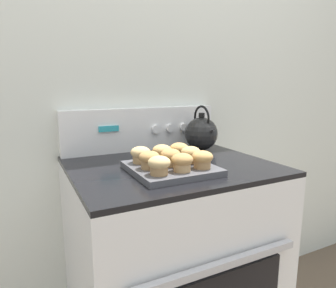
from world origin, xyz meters
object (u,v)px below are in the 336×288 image
Objects in this scene: muffin_r2_c2 at (179,150)px; muffin_r0_c0 at (159,165)px; muffin_r1_c1 at (171,157)px; muffin_r1_c2 at (191,154)px; muffin_r2_c1 at (162,152)px; tea_kettle at (201,133)px; muffin_pan at (171,168)px; muffin_r0_c2 at (202,159)px; muffin_r2_c0 at (141,154)px; muffin_r1_c0 at (149,159)px; stove_range at (170,269)px; muffin_r0_c1 at (182,162)px.

muffin_r0_c0 is at bearing -134.56° from muffin_r2_c2.
muffin_r1_c2 is at bearing 3.09° from muffin_r1_c1.
tea_kettle reaches higher than muffin_r2_c1.
muffin_r2_c2 is 0.35× the size of tea_kettle.
muffin_pan is at bearing 37.30° from muffin_r1_c1.
muffin_r0_c2 is 0.35× the size of tea_kettle.
muffin_r0_c2 and muffin_r2_c0 have the same top height.
muffin_r2_c0 is 0.08m from muffin_r2_c1.
muffin_r0_c2 is (0.16, 0.00, 0.00)m from muffin_r0_c0.
muffin_r2_c1 is at bearing 136.28° from muffin_r1_c2.
muffin_r1_c0 is 1.00× the size of muffin_r2_c2.
stove_range is 0.53m from muffin_r0_c2.
muffin_pan is at bearing 44.25° from muffin_r0_c0.
muffin_r0_c0 is 0.18m from muffin_r1_c2.
muffin_r1_c0 is 0.12m from muffin_r2_c1.
muffin_r2_c1 is at bearing 61.68° from muffin_r0_c0.
muffin_pan is 0.12m from muffin_r2_c0.
muffin_r0_c1 is 1.00× the size of muffin_r0_c2.
muffin_r0_c1 is at bearing -115.58° from muffin_r2_c2.
muffin_r1_c0 is at bearing 136.59° from muffin_r0_c1.
muffin_r0_c1 is (-0.00, -0.08, 0.04)m from muffin_pan.
muffin_r1_c0 is at bearing -152.29° from muffin_r2_c2.
muffin_r2_c0 is 1.00× the size of muffin_r2_c1.
muffin_r1_c2 is (0.08, 0.00, 0.04)m from muffin_pan.
muffin_r1_c1 is at bearing -176.91° from muffin_r1_c2.
muffin_r1_c1 is 0.11m from muffin_r2_c0.
muffin_r0_c0 is at bearing -135.58° from muffin_r1_c1.
muffin_r1_c2 is 1.00× the size of muffin_r2_c0.
muffin_pan is at bearing -133.35° from muffin_r2_c2.
muffin_r2_c2 is (-0.00, 0.08, 0.00)m from muffin_r1_c2.
muffin_r1_c0 is at bearing -90.67° from muffin_r2_c0.
muffin_r0_c1 and muffin_r1_c0 have the same top height.
muffin_r1_c1 and muffin_r1_c2 have the same top height.
muffin_r1_c1 is (-0.05, -0.10, 0.50)m from stove_range.
muffin_r2_c0 is at bearing 89.33° from muffin_r1_c0.
muffin_pan is 0.09m from muffin_r0_c1.
muffin_r0_c2 is 0.23m from muffin_r2_c0.
muffin_r2_c1 is at bearing 116.28° from muffin_r0_c2.
muffin_r0_c1 is (-0.05, -0.18, 0.50)m from stove_range.
muffin_pan is at bearing 89.96° from muffin_r0_c1.
muffin_r1_c1 is 1.00× the size of muffin_r2_c2.
stove_range is 12.56× the size of muffin_r0_c2.
muffin_r0_c1 is 1.00× the size of muffin_r1_c1.
stove_range is 0.60m from tea_kettle.
muffin_r2_c0 is at bearing 134.95° from muffin_pan.
muffin_pan is 0.09m from muffin_r1_c2.
stove_range is 0.52m from muffin_r1_c1.
muffin_r0_c0 is at bearing -135.75° from muffin_pan.
muffin_pan is at bearing 1.34° from muffin_r1_c0.
muffin_pan is 0.39m from tea_kettle.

